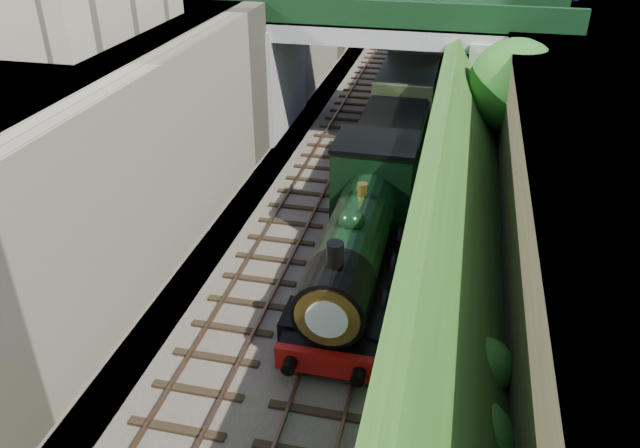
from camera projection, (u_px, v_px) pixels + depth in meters
The scene contains 13 objects.
trackbed at pixel (368, 166), 28.95m from camera, with size 10.00×90.00×0.20m, color #473F38.
retaining_wall at pixel (251, 86), 28.34m from camera, with size 1.00×90.00×7.00m, color #756B56.
street_plateau_left at pixel (180, 81), 29.03m from camera, with size 6.00×90.00×7.00m, color #262628.
street_plateau_right at pixel (599, 120), 25.59m from camera, with size 8.00×90.00×6.25m, color #262628.
embankment_slope at pixel (484, 118), 27.06m from camera, with size 4.44×90.60×6.36m.
track_left at pixel (326, 159), 29.27m from camera, with size 2.50×90.00×0.20m.
track_right at pixel (394, 165), 28.64m from camera, with size 2.50×90.00×0.20m.
road_bridge at pixel (403, 59), 30.18m from camera, with size 16.00×6.40×7.25m.
tree at pixel (516, 88), 24.29m from camera, with size 3.60×3.80×6.60m.
locomotive at pixel (360, 237), 19.83m from camera, with size 3.10×10.22×3.83m.
tender at pixel (390, 155), 26.20m from camera, with size 2.70×6.00×3.05m.
coach_front at pixel (418, 65), 36.65m from camera, with size 2.90×18.00×3.70m.
coach_middle at pixel (438, 6), 52.57m from camera, with size 2.90×18.00×3.70m.
Camera 1 is at (3.80, -6.32, 12.05)m, focal length 35.00 mm.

